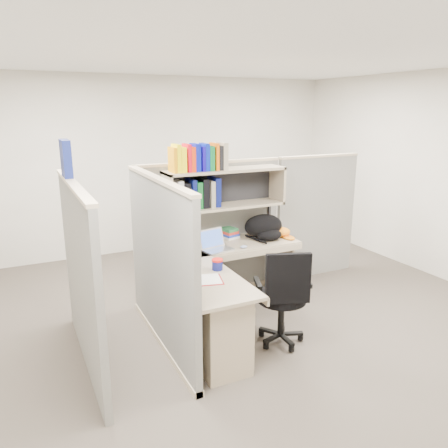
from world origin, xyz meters
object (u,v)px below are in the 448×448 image
desk (222,305)px  snack_canister (217,264)px  backpack (266,227)px  task_chair (282,311)px  laptop (217,240)px

desk → snack_canister: 0.38m
desk → backpack: backpack is taller
backpack → task_chair: size_ratio=0.48×
laptop → backpack: bearing=0.1°
laptop → task_chair: task_chair is taller
laptop → task_chair: 1.05m
backpack → task_chair: 1.24m
snack_canister → task_chair: task_chair is taller
laptop → task_chair: bearing=-85.3°
desk → backpack: 1.35m
snack_canister → task_chair: bearing=-35.2°
backpack → desk: bearing=-130.9°
snack_canister → task_chair: 0.76m
laptop → backpack: backpack is taller
desk → snack_canister: size_ratio=16.32×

